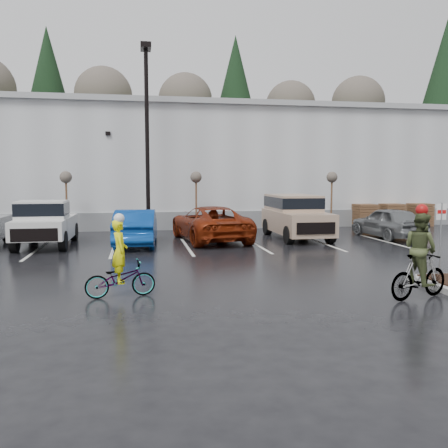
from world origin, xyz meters
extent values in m
plane|color=black|center=(0.00, 0.00, 0.00)|extent=(120.00, 120.00, 0.00)
cube|color=silver|center=(0.00, 22.00, 3.50)|extent=(60.00, 15.00, 7.00)
cube|color=slate|center=(0.00, 14.45, 0.50)|extent=(60.00, 0.12, 1.00)
cube|color=#999B9E|center=(0.00, 22.00, 7.05)|extent=(60.50, 15.50, 0.30)
cube|color=#273C19|center=(0.00, 45.00, 3.00)|extent=(80.00, 25.00, 6.00)
cylinder|color=black|center=(-4.00, 12.00, 4.50)|extent=(0.20, 0.20, 9.00)
cube|color=black|center=(-4.00, 12.00, 9.10)|extent=(0.50, 1.00, 0.25)
cylinder|color=#533321|center=(-8.00, 13.00, 1.40)|extent=(0.10, 0.10, 2.80)
sphere|color=#433D36|center=(-8.00, 13.00, 2.90)|extent=(0.60, 0.60, 0.60)
cylinder|color=#533321|center=(-1.50, 13.00, 1.40)|extent=(0.10, 0.10, 2.80)
sphere|color=#433D36|center=(-1.50, 13.00, 2.90)|extent=(0.60, 0.60, 0.60)
cylinder|color=#533321|center=(6.00, 13.00, 1.40)|extent=(0.10, 0.10, 2.80)
sphere|color=#433D36|center=(6.00, 13.00, 2.90)|extent=(0.60, 0.60, 0.60)
cube|color=#533321|center=(8.50, 14.00, 0.68)|extent=(1.20, 1.20, 1.35)
cube|color=#533321|center=(10.20, 14.00, 0.68)|extent=(1.20, 1.20, 1.35)
cube|color=#533321|center=(12.00, 14.00, 0.68)|extent=(1.20, 1.20, 1.35)
cylinder|color=gray|center=(3.80, 0.20, 1.10)|extent=(0.05, 0.05, 2.20)
cube|color=white|center=(3.80, 0.20, 1.95)|extent=(0.30, 0.02, 0.45)
cube|color=red|center=(3.80, 0.19, 1.95)|extent=(0.26, 0.02, 0.10)
imported|color=#0E409A|center=(-4.58, 8.88, 0.77)|extent=(1.93, 4.78, 1.54)
imported|color=maroon|center=(-1.26, 9.72, 0.80)|extent=(3.37, 6.02, 1.59)
imported|color=slate|center=(7.27, 9.16, 0.74)|extent=(2.13, 4.50, 1.49)
imported|color=#3F3F44|center=(-4.93, -0.04, 0.44)|extent=(1.76, 0.84, 0.89)
imported|color=#ECEE0D|center=(-4.93, -0.04, 1.12)|extent=(0.45, 0.61, 1.55)
sphere|color=silver|center=(-4.93, -0.04, 1.92)|extent=(0.26, 0.26, 0.26)
imported|color=#3F3F44|center=(2.11, -1.47, 0.55)|extent=(1.83, 1.01, 1.09)
imported|color=#3D4726|center=(2.11, -1.47, 1.21)|extent=(0.69, 0.94, 1.72)
sphere|color=#990C0C|center=(2.11, -1.47, 2.14)|extent=(0.28, 0.28, 0.28)
camera|label=1|loc=(-4.46, -11.61, 2.91)|focal=38.00mm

